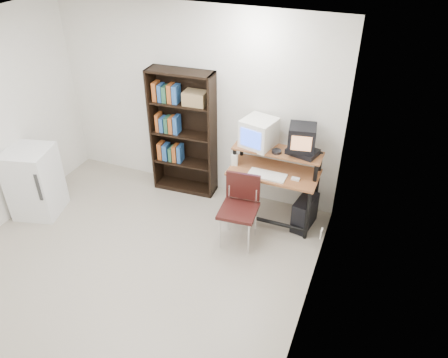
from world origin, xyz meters
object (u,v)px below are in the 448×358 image
at_px(crt_tv, 302,137).
at_px(school_chair, 240,202).
at_px(pc_tower, 305,212).
at_px(bookshelf, 184,131).
at_px(mini_fridge, 35,182).
at_px(computer_desk, 274,174).
at_px(crt_monitor, 259,133).

relative_size(crt_tv, school_chair, 0.42).
height_order(pc_tower, bookshelf, bookshelf).
distance_m(pc_tower, school_chair, 0.94).
xyz_separation_m(school_chair, mini_fridge, (-2.72, -0.48, -0.07)).
distance_m(crt_tv, mini_fridge, 3.52).
distance_m(computer_desk, school_chair, 0.63).
height_order(crt_tv, school_chair, crt_tv).
bearing_deg(crt_monitor, mini_fridge, -143.07).
relative_size(crt_tv, bookshelf, 0.21).
xyz_separation_m(crt_monitor, pc_tower, (0.71, -0.15, -0.94)).
height_order(computer_desk, pc_tower, computer_desk).
relative_size(crt_monitor, school_chair, 0.53).
distance_m(computer_desk, bookshelf, 1.42).
xyz_separation_m(computer_desk, school_chair, (-0.25, -0.56, -0.13)).
bearing_deg(computer_desk, crt_monitor, 153.99).
bearing_deg(crt_tv, bookshelf, 165.78).
height_order(crt_monitor, crt_tv, crt_tv).
height_order(school_chair, bookshelf, bookshelf).
xyz_separation_m(computer_desk, crt_monitor, (-0.27, 0.13, 0.47)).
bearing_deg(crt_monitor, school_chair, -75.24).
height_order(crt_monitor, pc_tower, crt_monitor).
relative_size(computer_desk, pc_tower, 2.50).
relative_size(school_chair, mini_fridge, 0.93).
bearing_deg(crt_tv, computer_desk, -167.80).
height_order(bookshelf, mini_fridge, bookshelf).
height_order(computer_desk, crt_monitor, crt_monitor).
xyz_separation_m(crt_monitor, bookshelf, (-1.11, 0.11, -0.23)).
relative_size(computer_desk, crt_monitor, 2.43).
relative_size(crt_tv, pc_tower, 0.82).
bearing_deg(computer_desk, crt_tv, 22.49).
height_order(crt_monitor, school_chair, crt_monitor).
bearing_deg(crt_tv, pc_tower, -49.23).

